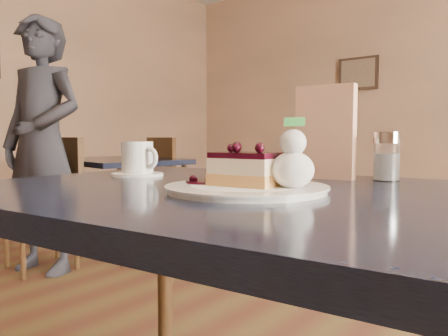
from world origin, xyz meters
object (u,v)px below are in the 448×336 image
Objects in this scene: main_table at (260,230)px; patron at (42,145)px; cheesecake_slice at (247,169)px; coffee_set at (138,161)px; bg_table_far_left at (121,240)px; dessert_plate at (246,189)px.

patron is (-2.29, 0.81, 0.14)m from main_table.
cheesecake_slice is 2.45m from patron.
patron is at bearing 157.78° from coffee_set.
coffee_set reaches higher than bg_table_far_left.
cheesecake_slice is (0.00, 0.00, 0.04)m from dessert_plate.
coffee_set is at bearing -27.34° from bg_table_far_left.
dessert_plate is 2.05× the size of coffee_set.
bg_table_far_left is at bearing 141.80° from cheesecake_slice.
cheesecake_slice reaches higher than dessert_plate.
main_table is 0.45m from coffee_set.
main_table is 9.10× the size of coffee_set.
coffee_set reaches higher than main_table.
coffee_set reaches higher than cheesecake_slice.
dessert_plate is at bearing -23.68° from bg_table_far_left.
cheesecake_slice is 0.45m from coffee_set.
patron is at bearing 154.73° from cheesecake_slice.
main_table is 2.87m from bg_table_far_left.
cheesecake_slice is 0.08× the size of bg_table_far_left.
coffee_set is at bearing 161.92° from cheesecake_slice.
bg_table_far_left is 1.04× the size of patron.
coffee_set is 0.08× the size of bg_table_far_left.
cheesecake_slice is at bearing 0.00° from dessert_plate.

